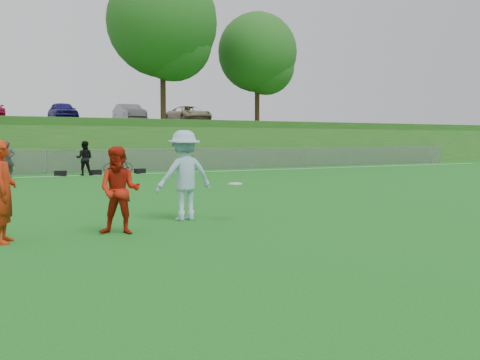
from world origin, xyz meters
TOP-DOWN VIEW (x-y plane):
  - ground at (0.00, 0.00)m, footprint 120.00×120.00m
  - sideline_far at (0.00, 18.00)m, footprint 60.00×0.10m
  - fence at (0.00, 20.00)m, footprint 58.00×0.06m
  - berm at (0.00, 31.00)m, footprint 120.00×18.00m
  - parking_lot at (0.00, 33.00)m, footprint 120.00×12.00m
  - tree_green_near at (8.16, 24.42)m, footprint 7.14×7.14m
  - tree_green_far at (16.16, 25.92)m, footprint 5.88×5.88m
  - car_row at (-1.17, 32.00)m, footprint 32.04×5.18m
  - gear_bags at (0.87, 18.10)m, footprint 8.04×0.46m
  - player_red_left at (-3.62, 1.05)m, footprint 0.56×0.72m
  - player_red_center at (-1.65, 0.95)m, footprint 1.00×0.93m
  - player_blue at (0.09, 2.01)m, footprint 1.29×0.76m
  - frisbee at (1.01, 1.37)m, footprint 0.30×0.30m
  - bicycle at (3.41, 19.00)m, footprint 1.69×0.76m

SIDE VIEW (x-z plane):
  - ground at x=0.00m, z-range 0.00..0.00m
  - sideline_far at x=0.00m, z-range 0.00..0.01m
  - gear_bags at x=0.87m, z-range 0.00..0.26m
  - bicycle at x=3.41m, z-range 0.00..0.86m
  - fence at x=0.00m, z-range 0.00..1.30m
  - frisbee at x=1.01m, z-range 0.79..0.82m
  - player_red_center at x=-1.65m, z-range 0.00..1.63m
  - player_red_left at x=-3.62m, z-range 0.00..1.75m
  - player_blue at x=0.09m, z-range 0.00..1.96m
  - berm at x=0.00m, z-range 0.00..3.00m
  - parking_lot at x=0.00m, z-range 3.00..3.10m
  - car_row at x=-1.17m, z-range 3.10..4.54m
  - tree_green_far at x=16.16m, z-range 3.87..12.06m
  - tree_green_near at x=8.16m, z-range 4.06..14.00m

